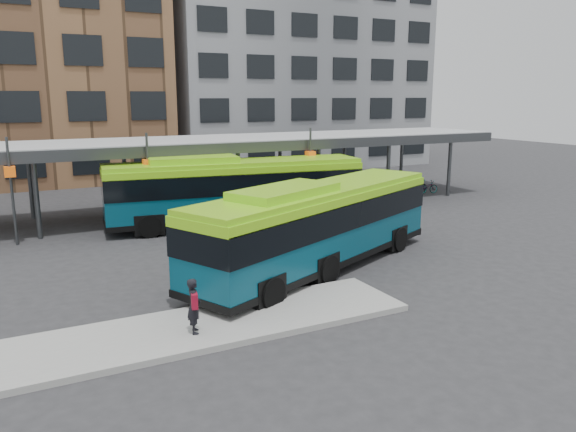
% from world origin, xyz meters
% --- Properties ---
extents(ground, '(120.00, 120.00, 0.00)m').
position_xyz_m(ground, '(0.00, 0.00, 0.00)').
color(ground, '#28282B').
rests_on(ground, ground).
extents(boarding_island, '(14.00, 3.00, 0.18)m').
position_xyz_m(boarding_island, '(-5.50, -3.00, 0.09)').
color(boarding_island, gray).
rests_on(boarding_island, ground).
extents(canopy, '(40.00, 6.53, 4.80)m').
position_xyz_m(canopy, '(-0.06, 12.87, 3.91)').
color(canopy, '#999B9E').
rests_on(canopy, ground).
extents(building_grey, '(24.00, 14.00, 20.00)m').
position_xyz_m(building_grey, '(16.00, 32.00, 10.00)').
color(building_grey, slate).
rests_on(building_grey, ground).
extents(bus_front, '(12.48, 7.64, 3.45)m').
position_xyz_m(bus_front, '(1.16, 0.50, 1.80)').
color(bus_front, '#073F52').
rests_on(bus_front, ground).
extents(bus_rear, '(13.28, 4.31, 3.60)m').
position_xyz_m(bus_rear, '(1.22, 9.09, 1.87)').
color(bus_rear, '#073F52').
rests_on(bus_rear, ground).
extents(pedestrian, '(0.48, 0.65, 1.54)m').
position_xyz_m(pedestrian, '(-5.02, -3.44, 0.96)').
color(pedestrian, black).
rests_on(pedestrian, boarding_island).
extents(bike_rack, '(7.19, 1.45, 1.06)m').
position_xyz_m(bike_rack, '(13.78, 12.04, 0.48)').
color(bike_rack, slate).
rests_on(bike_rack, ground).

